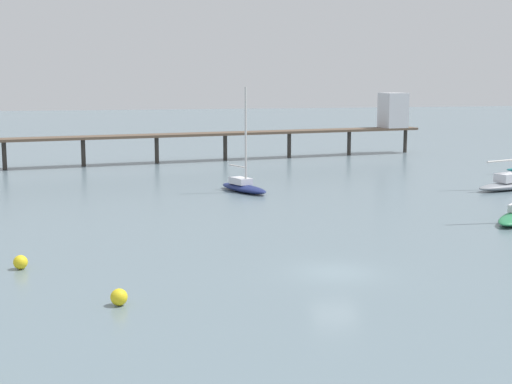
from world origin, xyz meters
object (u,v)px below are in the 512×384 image
(pier, at_px, (278,125))
(mooring_buoy_near, at_px, (20,262))
(sailboat_navy, at_px, (243,185))
(mooring_buoy_mid, at_px, (119,297))
(sailboat_gray, at_px, (512,182))

(pier, xyz_separation_m, mooring_buoy_near, (-27.77, -50.72, -3.83))
(sailboat_navy, relative_size, mooring_buoy_near, 12.16)
(pier, xyz_separation_m, mooring_buoy_mid, (-22.89, -58.48, -3.82))
(pier, bearing_deg, mooring_buoy_mid, -111.37)
(pier, relative_size, sailboat_navy, 6.66)
(mooring_buoy_near, bearing_deg, sailboat_navy, 53.96)
(mooring_buoy_near, bearing_deg, pier, 61.30)
(pier, relative_size, mooring_buoy_mid, 79.77)
(sailboat_gray, bearing_deg, mooring_buoy_near, -154.69)
(mooring_buoy_near, relative_size, mooring_buoy_mid, 0.99)
(mooring_buoy_near, bearing_deg, sailboat_gray, 25.31)
(sailboat_gray, distance_m, mooring_buoy_mid, 46.23)
(mooring_buoy_mid, bearing_deg, sailboat_navy, 68.36)
(pier, height_order, mooring_buoy_mid, pier)
(sailboat_gray, bearing_deg, sailboat_navy, 170.21)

